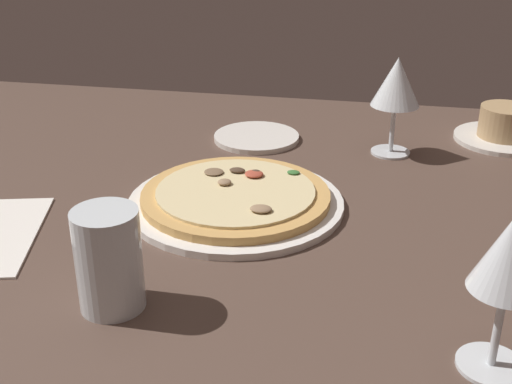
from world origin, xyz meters
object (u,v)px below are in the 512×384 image
(ramekin_on_saucer, at_px, (504,128))
(wine_glass_far, at_px, (396,85))
(side_plate, at_px, (257,137))
(pizza_main, at_px, (236,199))
(wine_glass_near, at_px, (511,258))
(water_glass, at_px, (109,266))

(ramekin_on_saucer, height_order, wine_glass_far, wine_glass_far)
(ramekin_on_saucer, bearing_deg, side_plate, -169.48)
(pizza_main, height_order, side_plate, pizza_main)
(ramekin_on_saucer, relative_size, side_plate, 1.11)
(pizza_main, height_order, ramekin_on_saucer, ramekin_on_saucer)
(pizza_main, xyz_separation_m, wine_glass_near, (0.31, -0.29, 0.11))
(ramekin_on_saucer, bearing_deg, wine_glass_far, -152.88)
(pizza_main, distance_m, wine_glass_near, 0.44)
(wine_glass_far, xyz_separation_m, side_plate, (-0.23, 0.02, -0.11))
(wine_glass_near, xyz_separation_m, water_glass, (-0.39, 0.03, -0.07))
(wine_glass_far, relative_size, water_glass, 1.44)
(wine_glass_near, bearing_deg, side_plate, 121.01)
(ramekin_on_saucer, relative_size, wine_glass_far, 1.03)
(water_glass, bearing_deg, wine_glass_near, -3.92)
(wine_glass_far, xyz_separation_m, wine_glass_near, (0.10, -0.54, 0.00))
(wine_glass_near, bearing_deg, water_glass, 176.08)
(pizza_main, relative_size, water_glass, 2.68)
(side_plate, bearing_deg, pizza_main, -85.18)
(pizza_main, bearing_deg, water_glass, -106.31)
(pizza_main, relative_size, wine_glass_near, 1.85)
(wine_glass_near, relative_size, water_glass, 1.45)
(wine_glass_far, relative_size, wine_glass_near, 0.99)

